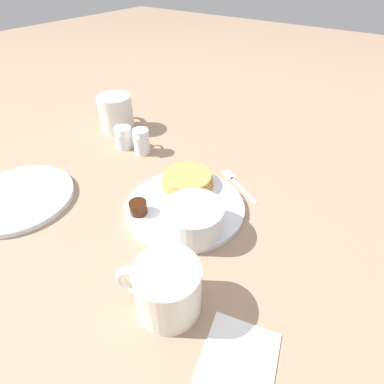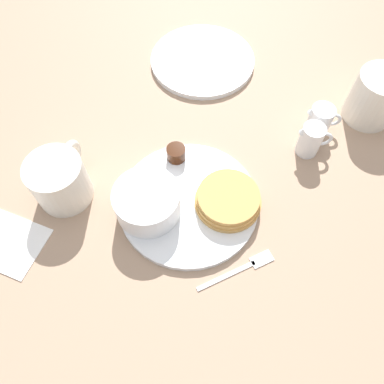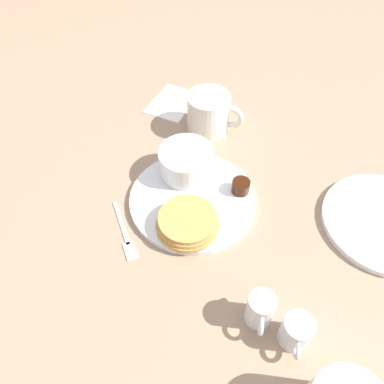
% 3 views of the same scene
% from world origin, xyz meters
% --- Properties ---
extents(ground_plane, '(4.00, 4.00, 0.00)m').
position_xyz_m(ground_plane, '(0.00, 0.00, 0.00)').
color(ground_plane, '#9E7F66').
extents(plate, '(0.24, 0.24, 0.01)m').
position_xyz_m(plate, '(0.00, 0.00, 0.01)').
color(plate, white).
rests_on(plate, ground_plane).
extents(pancake_stack, '(0.11, 0.11, 0.03)m').
position_xyz_m(pancake_stack, '(-0.06, -0.04, 0.03)').
color(pancake_stack, tan).
rests_on(pancake_stack, plate).
extents(bowl, '(0.11, 0.11, 0.05)m').
position_xyz_m(bowl, '(0.04, 0.05, 0.04)').
color(bowl, white).
rests_on(bowl, plate).
extents(syrup_cup, '(0.03, 0.03, 0.03)m').
position_xyz_m(syrup_cup, '(0.07, -0.06, 0.02)').
color(syrup_cup, '#38190A').
rests_on(syrup_cup, plate).
extents(butter_ramekin, '(0.05, 0.05, 0.04)m').
position_xyz_m(butter_ramekin, '(0.07, 0.06, 0.03)').
color(butter_ramekin, white).
rests_on(butter_ramekin, plate).
extents(coffee_mug, '(0.09, 0.12, 0.09)m').
position_xyz_m(coffee_mug, '(0.19, 0.11, 0.04)').
color(coffee_mug, silver).
rests_on(coffee_mug, ground_plane).
extents(creamer_pitcher_near, '(0.06, 0.05, 0.07)m').
position_xyz_m(creamer_pitcher_near, '(-0.11, -0.22, 0.03)').
color(creamer_pitcher_near, white).
rests_on(creamer_pitcher_near, ground_plane).
extents(creamer_pitcher_far, '(0.06, 0.05, 0.06)m').
position_xyz_m(creamer_pitcher_far, '(-0.10, -0.28, 0.03)').
color(creamer_pitcher_far, white).
rests_on(creamer_pitcher_far, ground_plane).
extents(fork, '(0.08, 0.12, 0.00)m').
position_xyz_m(fork, '(-0.14, 0.04, 0.00)').
color(fork, silver).
rests_on(fork, ground_plane).
extents(napkin, '(0.15, 0.12, 0.00)m').
position_xyz_m(napkin, '(0.20, 0.23, 0.00)').
color(napkin, white).
rests_on(napkin, ground_plane).
extents(second_mug, '(0.11, 0.11, 0.10)m').
position_xyz_m(second_mug, '(-0.17, -0.37, 0.05)').
color(second_mug, silver).
rests_on(second_mug, ground_plane).
extents(far_plate, '(0.23, 0.23, 0.01)m').
position_xyz_m(far_plate, '(0.18, -0.31, 0.01)').
color(far_plate, white).
rests_on(far_plate, ground_plane).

